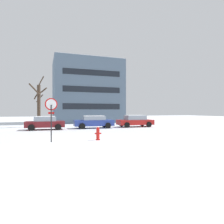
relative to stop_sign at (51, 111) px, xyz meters
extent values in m
plane|color=white|center=(1.55, 1.20, -1.93)|extent=(120.00, 120.00, 0.00)
cube|color=silver|center=(1.55, 4.27, -1.93)|extent=(80.00, 8.13, 0.00)
cylinder|color=black|center=(0.00, 0.00, -0.77)|extent=(0.07, 0.15, 2.32)
cylinder|color=red|center=(0.00, 0.00, 0.44)|extent=(0.76, 0.06, 0.76)
cylinder|color=white|center=(0.00, -0.01, 0.44)|extent=(0.62, 0.05, 0.62)
cube|color=red|center=(0.00, 0.00, -0.11)|extent=(0.36, 0.04, 0.12)
cylinder|color=white|center=(0.00, 0.01, 0.49)|extent=(0.42, 0.04, 0.42)
cylinder|color=red|center=(2.99, -0.03, -1.90)|extent=(0.30, 0.30, 0.06)
cylinder|color=red|center=(2.99, -0.03, -1.53)|extent=(0.22, 0.22, 0.69)
sphere|color=red|center=(2.99, -0.03, -1.14)|extent=(0.21, 0.21, 0.21)
cylinder|color=red|center=(2.83, -0.03, -1.49)|extent=(0.12, 0.09, 0.09)
cylinder|color=red|center=(3.15, -0.03, -1.49)|extent=(0.12, 0.09, 0.09)
sphere|color=white|center=(2.99, -0.03, -1.09)|extent=(0.15, 0.15, 0.15)
cube|color=maroon|center=(-0.31, 8.89, -1.35)|extent=(3.98, 1.91, 0.62)
cube|color=#8C99A8|center=(-0.31, 8.89, -0.82)|extent=(2.22, 1.69, 0.45)
cube|color=white|center=(-0.31, 8.89, -0.56)|extent=(2.02, 1.56, 0.06)
cylinder|color=black|center=(0.99, 9.72, -1.61)|extent=(0.65, 0.25, 0.64)
cylinder|color=black|center=(0.91, 7.94, -1.61)|extent=(0.65, 0.25, 0.64)
cylinder|color=black|center=(-1.54, 9.83, -1.61)|extent=(0.65, 0.25, 0.64)
cylinder|color=black|center=(-1.62, 8.06, -1.61)|extent=(0.65, 0.25, 0.64)
cube|color=#283D93|center=(4.91, 9.08, -1.34)|extent=(4.50, 1.92, 0.65)
cube|color=#8C99A8|center=(4.91, 9.08, -0.79)|extent=(2.50, 1.69, 0.43)
cube|color=white|center=(4.91, 9.08, -0.55)|extent=(2.28, 1.56, 0.06)
cylinder|color=black|center=(6.39, 9.90, -1.61)|extent=(0.65, 0.25, 0.64)
cylinder|color=black|center=(6.31, 8.14, -1.61)|extent=(0.65, 0.25, 0.64)
cylinder|color=black|center=(3.52, 10.03, -1.61)|extent=(0.65, 0.25, 0.64)
cylinder|color=black|center=(3.44, 8.27, -1.61)|extent=(0.65, 0.25, 0.64)
cube|color=red|center=(10.14, 9.23, -1.36)|extent=(4.41, 2.07, 0.60)
cube|color=#8C99A8|center=(10.14, 9.23, -0.80)|extent=(2.46, 1.84, 0.52)
cube|color=white|center=(10.14, 9.23, -0.51)|extent=(2.23, 1.69, 0.06)
cylinder|color=black|center=(11.59, 10.13, -1.61)|extent=(0.65, 0.25, 0.64)
cylinder|color=black|center=(11.50, 8.21, -1.61)|extent=(0.65, 0.25, 0.64)
cylinder|color=black|center=(8.78, 10.25, -1.61)|extent=(0.65, 0.25, 0.64)
cylinder|color=black|center=(8.69, 8.33, -1.61)|extent=(0.65, 0.25, 0.64)
cylinder|color=#423326|center=(-1.05, 12.93, 0.63)|extent=(0.40, 0.40, 5.13)
cylinder|color=#423326|center=(-1.36, 13.13, 1.89)|extent=(0.58, 0.77, 0.94)
cylinder|color=#423326|center=(-0.87, 13.31, 3.60)|extent=(0.93, 0.54, 1.52)
cylinder|color=#423326|center=(-0.96, 13.30, 1.60)|extent=(0.87, 0.31, 0.98)
cylinder|color=#423326|center=(-1.49, 12.30, 2.57)|extent=(1.46, 1.09, 1.55)
cylinder|color=#423326|center=(-0.67, 13.46, 2.47)|extent=(1.23, 0.95, 0.98)
cube|color=slate|center=(6.72, 21.57, 3.38)|extent=(11.41, 8.19, 10.62)
cube|color=white|center=(6.72, 21.57, 8.74)|extent=(11.18, 8.02, 0.10)
cube|color=black|center=(6.72, 17.46, 0.72)|extent=(9.13, 0.04, 0.90)
cube|color=black|center=(6.72, 17.46, 3.38)|extent=(9.13, 0.04, 0.90)
cube|color=black|center=(6.72, 17.46, 6.03)|extent=(9.13, 0.04, 0.90)
camera|label=1|loc=(-0.40, -12.88, 0.02)|focal=31.78mm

